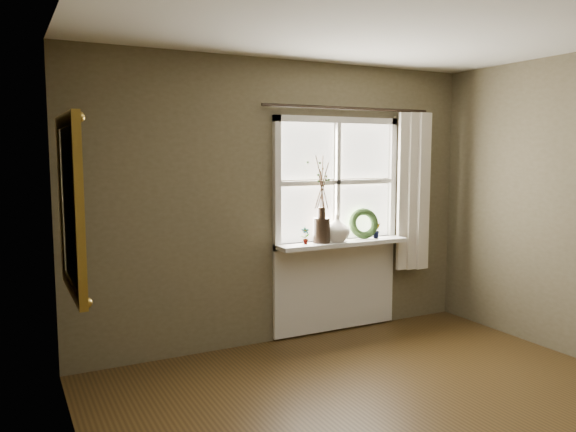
# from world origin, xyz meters

# --- Properties ---
(wall_back) EXTENTS (4.00, 0.10, 2.60)m
(wall_back) POSITION_xyz_m (0.00, 2.30, 1.30)
(wall_back) COLOR brown
(wall_back) RESTS_ON ground
(wall_left) EXTENTS (0.10, 4.50, 2.60)m
(wall_left) POSITION_xyz_m (-2.05, 0.00, 1.30)
(wall_left) COLOR brown
(wall_left) RESTS_ON ground
(window_frame) EXTENTS (1.36, 0.06, 1.24)m
(window_frame) POSITION_xyz_m (0.55, 2.23, 1.48)
(window_frame) COLOR silver
(window_frame) RESTS_ON wall_back
(window_sill) EXTENTS (1.36, 0.26, 0.04)m
(window_sill) POSITION_xyz_m (0.55, 2.12, 0.90)
(window_sill) COLOR silver
(window_sill) RESTS_ON wall_back
(window_apron) EXTENTS (1.36, 0.04, 0.88)m
(window_apron) POSITION_xyz_m (0.55, 2.23, 0.46)
(window_apron) COLOR silver
(window_apron) RESTS_ON ground
(dark_jug) EXTENTS (0.20, 0.20, 0.23)m
(dark_jug) POSITION_xyz_m (0.32, 2.12, 1.04)
(dark_jug) COLOR black
(dark_jug) RESTS_ON window_sill
(cream_vase) EXTENTS (0.32, 0.32, 0.26)m
(cream_vase) POSITION_xyz_m (0.49, 2.12, 1.05)
(cream_vase) COLOR silver
(cream_vase) RESTS_ON window_sill
(wreath) EXTENTS (0.33, 0.20, 0.31)m
(wreath) POSITION_xyz_m (0.82, 2.16, 1.04)
(wreath) COLOR #28421D
(wreath) RESTS_ON window_sill
(potted_plant_left) EXTENTS (0.09, 0.07, 0.16)m
(potted_plant_left) POSITION_xyz_m (0.14, 2.12, 1.00)
(potted_plant_left) COLOR #28421D
(potted_plant_left) RESTS_ON window_sill
(potted_plant_right) EXTENTS (0.09, 0.07, 0.15)m
(potted_plant_right) POSITION_xyz_m (0.95, 2.12, 1.00)
(potted_plant_right) COLOR #28421D
(potted_plant_right) RESTS_ON window_sill
(curtain) EXTENTS (0.36, 0.12, 1.59)m
(curtain) POSITION_xyz_m (1.39, 2.13, 1.37)
(curtain) COLOR beige
(curtain) RESTS_ON wall_back
(curtain_rod) EXTENTS (1.84, 0.03, 0.03)m
(curtain_rod) POSITION_xyz_m (0.65, 2.17, 2.18)
(curtain_rod) COLOR black
(curtain_rod) RESTS_ON wall_back
(gilt_mirror) EXTENTS (0.10, 0.94, 1.13)m
(gilt_mirror) POSITION_xyz_m (-1.96, 1.36, 1.44)
(gilt_mirror) COLOR white
(gilt_mirror) RESTS_ON wall_left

